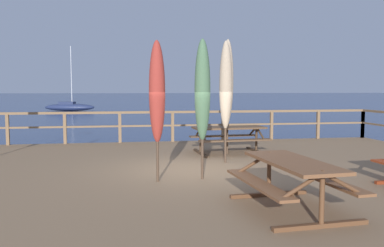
{
  "coord_description": "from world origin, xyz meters",
  "views": [
    {
      "loc": [
        -1.59,
        -8.9,
        2.55
      ],
      "look_at": [
        0.0,
        0.78,
        1.72
      ],
      "focal_mm": 37.35,
      "sensor_mm": 36.0,
      "label": 1
    }
  ],
  "objects_px": {
    "picnic_table_mid_right": "(229,134)",
    "patio_umbrella_tall_back_right": "(228,81)",
    "patio_umbrella_tall_mid_left": "(157,92)",
    "sailboat_distant": "(69,107)",
    "patio_umbrella_short_back": "(202,91)",
    "picnic_table_front_left": "(292,174)",
    "patio_umbrella_short_mid": "(226,86)"
  },
  "relations": [
    {
      "from": "patio_umbrella_short_mid",
      "to": "sailboat_distant",
      "type": "bearing_deg",
      "value": 102.99
    },
    {
      "from": "patio_umbrella_short_back",
      "to": "patio_umbrella_tall_back_right",
      "type": "bearing_deg",
      "value": 66.99
    },
    {
      "from": "picnic_table_front_left",
      "to": "patio_umbrella_short_mid",
      "type": "bearing_deg",
      "value": 90.48
    },
    {
      "from": "picnic_table_front_left",
      "to": "picnic_table_mid_right",
      "type": "distance_m",
      "value": 5.5
    },
    {
      "from": "patio_umbrella_tall_back_right",
      "to": "picnic_table_mid_right",
      "type": "bearing_deg",
      "value": 45.22
    },
    {
      "from": "picnic_table_front_left",
      "to": "patio_umbrella_tall_mid_left",
      "type": "relative_size",
      "value": 0.75
    },
    {
      "from": "picnic_table_front_left",
      "to": "patio_umbrella_short_mid",
      "type": "relative_size",
      "value": 0.69
    },
    {
      "from": "patio_umbrella_short_back",
      "to": "patio_umbrella_tall_mid_left",
      "type": "bearing_deg",
      "value": -175.15
    },
    {
      "from": "picnic_table_front_left",
      "to": "sailboat_distant",
      "type": "distance_m",
      "value": 45.01
    },
    {
      "from": "picnic_table_front_left",
      "to": "patio_umbrella_tall_mid_left",
      "type": "distance_m",
      "value": 3.15
    },
    {
      "from": "picnic_table_mid_right",
      "to": "patio_umbrella_tall_back_right",
      "type": "relative_size",
      "value": 0.66
    },
    {
      "from": "patio_umbrella_tall_mid_left",
      "to": "sailboat_distant",
      "type": "distance_m",
      "value": 42.51
    },
    {
      "from": "patio_umbrella_short_back",
      "to": "sailboat_distant",
      "type": "relative_size",
      "value": 0.37
    },
    {
      "from": "picnic_table_mid_right",
      "to": "patio_umbrella_tall_back_right",
      "type": "xyz_separation_m",
      "value": [
        -0.07,
        -0.07,
        1.5
      ]
    },
    {
      "from": "patio_umbrella_short_back",
      "to": "sailboat_distant",
      "type": "bearing_deg",
      "value": 101.26
    },
    {
      "from": "picnic_table_mid_right",
      "to": "sailboat_distant",
      "type": "distance_m",
      "value": 39.76
    },
    {
      "from": "picnic_table_front_left",
      "to": "picnic_table_mid_right",
      "type": "xyz_separation_m",
      "value": [
        0.44,
        5.49,
        0.0
      ]
    },
    {
      "from": "picnic_table_front_left",
      "to": "patio_umbrella_short_back",
      "type": "height_order",
      "value": "patio_umbrella_short_back"
    },
    {
      "from": "picnic_table_mid_right",
      "to": "patio_umbrella_short_mid",
      "type": "height_order",
      "value": "patio_umbrella_short_mid"
    },
    {
      "from": "picnic_table_mid_right",
      "to": "patio_umbrella_tall_mid_left",
      "type": "xyz_separation_m",
      "value": [
        -2.31,
        -3.27,
        1.22
      ]
    },
    {
      "from": "patio_umbrella_tall_mid_left",
      "to": "sailboat_distant",
      "type": "relative_size",
      "value": 0.36
    },
    {
      "from": "picnic_table_front_left",
      "to": "patio_umbrella_tall_back_right",
      "type": "height_order",
      "value": "patio_umbrella_tall_back_right"
    },
    {
      "from": "picnic_table_mid_right",
      "to": "patio_umbrella_tall_back_right",
      "type": "distance_m",
      "value": 1.51
    },
    {
      "from": "picnic_table_front_left",
      "to": "patio_umbrella_short_mid",
      "type": "distance_m",
      "value": 4.25
    },
    {
      "from": "patio_umbrella_short_mid",
      "to": "patio_umbrella_tall_mid_left",
      "type": "xyz_separation_m",
      "value": [
        -1.84,
        -1.81,
        -0.15
      ]
    },
    {
      "from": "picnic_table_mid_right",
      "to": "picnic_table_front_left",
      "type": "bearing_deg",
      "value": -94.57
    },
    {
      "from": "picnic_table_mid_right",
      "to": "patio_umbrella_tall_mid_left",
      "type": "relative_size",
      "value": 0.77
    },
    {
      "from": "picnic_table_front_left",
      "to": "sailboat_distant",
      "type": "relative_size",
      "value": 0.27
    },
    {
      "from": "picnic_table_mid_right",
      "to": "patio_umbrella_tall_mid_left",
      "type": "distance_m",
      "value": 4.18
    },
    {
      "from": "patio_umbrella_tall_back_right",
      "to": "patio_umbrella_tall_mid_left",
      "type": "relative_size",
      "value": 1.16
    },
    {
      "from": "picnic_table_mid_right",
      "to": "patio_umbrella_short_mid",
      "type": "bearing_deg",
      "value": -107.94
    },
    {
      "from": "patio_umbrella_short_mid",
      "to": "patio_umbrella_tall_mid_left",
      "type": "bearing_deg",
      "value": -135.54
    }
  ]
}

